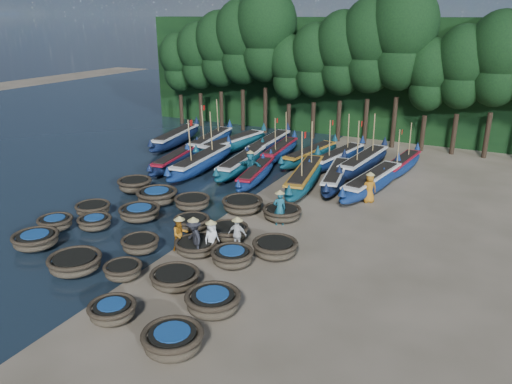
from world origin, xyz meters
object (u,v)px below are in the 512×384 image
at_px(coracle_5, 36,240).
at_px(fisherman_6, 369,187).
at_px(coracle_7, 123,270).
at_px(long_boat_10, 211,141).
at_px(long_boat_8, 372,181).
at_px(long_boat_11, 233,144).
at_px(long_boat_9, 176,138).
at_px(long_boat_12, 269,144).
at_px(long_boat_17, 401,165).
at_px(long_boat_2, 176,160).
at_px(fisherman_5, 250,165).
at_px(long_boat_7, 336,176).
at_px(coracle_13, 196,246).
at_px(coracle_9, 213,302).
at_px(coracle_24, 282,213).
at_px(fisherman_3, 194,237).
at_px(coracle_15, 93,209).
at_px(long_boat_3, 202,162).
at_px(coracle_10, 55,223).
at_px(coracle_19, 275,248).
at_px(coracle_6, 75,263).
at_px(long_boat_5, 256,173).
at_px(fisherman_2, 180,233).
at_px(coracle_11, 95,222).
at_px(coracle_12, 140,244).
at_px(long_boat_4, 242,163).
at_px(coracle_17, 192,222).
at_px(coracle_18, 228,231).
at_px(coracle_16, 140,213).
at_px(coracle_8, 175,278).
at_px(long_boat_14, 310,155).
at_px(fisherman_1, 280,207).
at_px(coracle_22, 192,202).
at_px(long_boat_13, 280,151).
at_px(coracle_23, 242,204).
at_px(coracle_14, 232,257).
at_px(long_boat_16, 364,162).
at_px(fisherman_0, 211,237).

bearing_deg(coracle_5, fisherman_6, 46.63).
xyz_separation_m(coracle_7, long_boat_10, (-8.04, 19.61, 0.23)).
distance_m(long_boat_8, long_boat_11, 12.89).
xyz_separation_m(long_boat_9, long_boat_12, (7.79, 1.62, -0.02)).
distance_m(coracle_7, long_boat_17, 21.27).
bearing_deg(long_boat_2, fisherman_5, -9.21).
height_order(long_boat_7, long_boat_8, long_boat_8).
relative_size(coracle_13, long_boat_2, 0.29).
distance_m(coracle_9, coracle_24, 9.18).
bearing_deg(fisherman_3, long_boat_12, 140.87).
relative_size(coracle_15, long_boat_3, 0.25).
bearing_deg(coracle_10, coracle_19, 12.08).
relative_size(long_boat_7, long_boat_17, 1.03).
bearing_deg(long_boat_2, long_boat_3, -7.22).
bearing_deg(coracle_6, long_boat_5, 85.24).
xyz_separation_m(long_boat_5, fisherman_2, (1.50, -10.55, 0.35)).
xyz_separation_m(coracle_19, long_boat_12, (-8.11, 16.28, 0.16)).
xyz_separation_m(coracle_13, long_boat_2, (-8.87, 10.79, 0.16)).
xyz_separation_m(coracle_7, long_boat_2, (-7.46, 14.03, 0.16)).
bearing_deg(coracle_11, coracle_12, -14.85).
xyz_separation_m(long_boat_4, long_boat_8, (9.09, 0.00, 0.02)).
distance_m(coracle_11, coracle_17, 4.88).
bearing_deg(coracle_10, long_boat_17, 53.16).
distance_m(coracle_15, coracle_24, 10.15).
relative_size(coracle_18, long_boat_2, 0.28).
bearing_deg(coracle_11, long_boat_7, 55.30).
xyz_separation_m(coracle_9, long_boat_17, (2.44, 20.53, 0.06)).
distance_m(coracle_16, long_boat_3, 9.12).
bearing_deg(coracle_8, coracle_13, 107.13).
bearing_deg(coracle_11, coracle_5, -107.55).
height_order(long_boat_14, fisherman_1, fisherman_1).
bearing_deg(long_boat_5, coracle_17, -95.22).
height_order(coracle_22, long_boat_13, long_boat_13).
distance_m(coracle_9, long_boat_7, 15.97).
height_order(long_boat_3, long_boat_5, long_boat_3).
xyz_separation_m(coracle_12, long_boat_12, (-2.48, 18.67, 0.19)).
relative_size(coracle_9, long_boat_17, 0.29).
distance_m(coracle_12, coracle_23, 6.64).
relative_size(coracle_13, fisherman_5, 1.12).
relative_size(coracle_14, fisherman_2, 1.16).
bearing_deg(coracle_7, coracle_5, 176.20).
bearing_deg(coracle_17, long_boat_16, 70.35).
height_order(coracle_17, fisherman_0, fisherman_0).
distance_m(coracle_14, long_boat_11, 18.97).
height_order(coracle_7, long_boat_14, long_boat_14).
bearing_deg(coracle_6, long_boat_9, 114.61).
distance_m(coracle_5, coracle_11, 2.97).
relative_size(long_boat_2, fisherman_3, 3.86).
distance_m(coracle_22, fisherman_5, 6.38).
xyz_separation_m(coracle_11, coracle_24, (7.86, 5.42, 0.01)).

